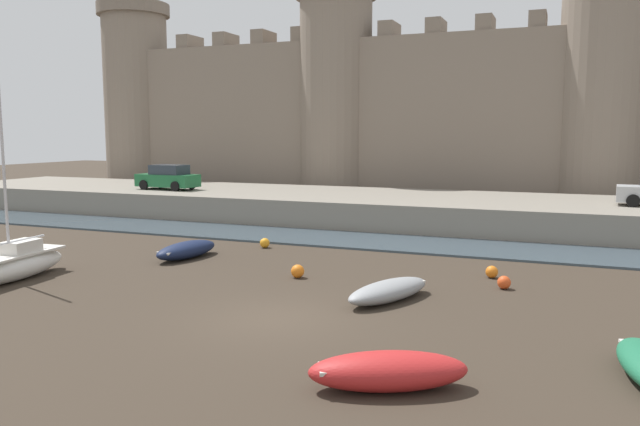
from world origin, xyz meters
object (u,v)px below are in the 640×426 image
Objects in this scene: sailboat_foreground_right at (15,264)px; car_quay_centre_west at (168,178)px; rowboat_midflat_left at (187,250)px; mooring_buoy_near_channel at (298,271)px; rowboat_midflat_right at (389,290)px; mooring_buoy_near_shore at (265,243)px; mooring_buoy_off_centre at (504,282)px; mooring_buoy_mid_mud at (492,272)px; rowboat_midflat_centre at (388,370)px.

sailboat_foreground_right reaches higher than car_quay_centre_west.
rowboat_midflat_left is 6.00m from mooring_buoy_near_channel.
sailboat_foreground_right is at bearing -121.86° from rowboat_midflat_left.
rowboat_midflat_right reaches higher than mooring_buoy_near_shore.
rowboat_midflat_right is 7.70× the size of mooring_buoy_near_channel.
rowboat_midflat_right is 4.32m from mooring_buoy_off_centre.
mooring_buoy_near_channel is 7.23m from mooring_buoy_off_centre.
mooring_buoy_mid_mud is at bearing 59.04° from rowboat_midflat_right.
mooring_buoy_mid_mud is (2.64, 4.40, -0.11)m from rowboat_midflat_right.
rowboat_midflat_centre is 9.62m from mooring_buoy_off_centre.
rowboat_midflat_right is 0.90× the size of car_quay_centre_west.
mooring_buoy_near_shore is at bearing 59.56° from rowboat_midflat_left.
mooring_buoy_near_channel is 1.09× the size of mooring_buoy_mid_mud.
sailboat_foreground_right is (-15.03, 4.38, 0.17)m from rowboat_midflat_centre.
rowboat_midflat_left is 0.83× the size of car_quay_centre_west.
mooring_buoy_off_centre is at bearing -2.01° from rowboat_midflat_left.
sailboat_foreground_right is 15.29× the size of mooring_buoy_near_shore.
rowboat_midflat_centre is 6.89m from rowboat_midflat_right.
mooring_buoy_off_centre is (16.42, 5.14, -0.35)m from sailboat_foreground_right.
sailboat_foreground_right is 1.99× the size of rowboat_midflat_left.
sailboat_foreground_right reaches higher than mooring_buoy_mid_mud.
mooring_buoy_near_shore reaches higher than mooring_buoy_mid_mud.
rowboat_midflat_right is at bearing 105.45° from rowboat_midflat_centre.
mooring_buoy_off_centre is at bearing 8.71° from mooring_buoy_near_channel.
rowboat_midflat_centre is 11.07m from mooring_buoy_mid_mud.
car_quay_centre_west is (-11.56, 8.91, 2.11)m from mooring_buoy_near_shore.
rowboat_midflat_centre is at bearing -46.45° from car_quay_centre_west.
rowboat_midflat_right is 24.91m from car_quay_centre_west.
rowboat_midflat_centre reaches higher than mooring_buoy_near_channel.
mooring_buoy_mid_mud is 10.64m from mooring_buoy_near_shore.
mooring_buoy_near_channel is (5.80, -1.55, -0.13)m from rowboat_midflat_left.
rowboat_midflat_right is 1.08× the size of rowboat_midflat_left.
rowboat_midflat_left is at bearing 161.05° from rowboat_midflat_right.
mooring_buoy_off_centre is 1.00× the size of mooring_buoy_near_shore.
mooring_buoy_off_centre is at bearing -69.24° from mooring_buoy_mid_mud.
rowboat_midflat_left is 15.70m from car_quay_centre_west.
rowboat_midflat_right reaches higher than mooring_buoy_off_centre.
mooring_buoy_near_channel is at bearing -158.32° from mooring_buoy_mid_mud.
car_quay_centre_west reaches higher than rowboat_midflat_centre.
rowboat_midflat_centre reaches higher than mooring_buoy_near_shore.
sailboat_foreground_right is 10.49m from mooring_buoy_near_shore.
rowboat_midflat_left reaches higher than mooring_buoy_near_channel.
rowboat_midflat_right is at bearing -24.51° from mooring_buoy_near_channel.
mooring_buoy_near_shore is at bearing 58.67° from sailboat_foreground_right.
mooring_buoy_mid_mud is 0.11× the size of car_quay_centre_west.
mooring_buoy_mid_mud is at bearing -27.04° from car_quay_centre_west.
rowboat_midflat_right is at bearing 9.68° from sailboat_foreground_right.
car_quay_centre_west reaches higher than mooring_buoy_mid_mud.
rowboat_midflat_centre is 15.66m from sailboat_foreground_right.
mooring_buoy_mid_mud is at bearing 85.82° from rowboat_midflat_centre.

